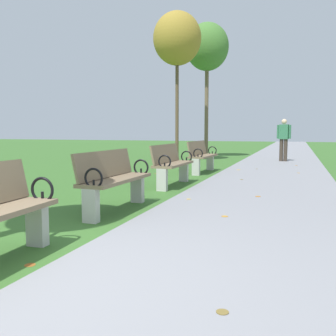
# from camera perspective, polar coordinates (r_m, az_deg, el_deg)

# --- Properties ---
(ground_plane) EXTENTS (80.00, 80.00, 0.00)m
(ground_plane) POSITION_cam_1_polar(r_m,az_deg,el_deg) (3.32, -21.79, -15.84)
(ground_plane) COLOR #386628
(paved_walkway) EXTENTS (2.94, 44.00, 0.02)m
(paved_walkway) POSITION_cam_1_polar(r_m,az_deg,el_deg) (20.37, 17.26, 2.11)
(paved_walkway) COLOR gray
(paved_walkway) RESTS_ON ground
(park_bench_2) EXTENTS (0.49, 1.60, 0.90)m
(park_bench_2) POSITION_cam_1_polar(r_m,az_deg,el_deg) (5.62, -8.26, -1.63)
(park_bench_2) COLOR #7A664C
(park_bench_2) RESTS_ON ground
(park_bench_3) EXTENTS (0.48, 1.60, 0.90)m
(park_bench_3) POSITION_cam_1_polar(r_m,az_deg,el_deg) (8.13, 0.54, 0.68)
(park_bench_3) COLOR #7A664C
(park_bench_3) RESTS_ON ground
(park_bench_4) EXTENTS (0.53, 1.62, 0.90)m
(park_bench_4) POSITION_cam_1_polar(r_m,az_deg,el_deg) (10.76, 5.15, 1.89)
(park_bench_4) COLOR #7A664C
(park_bench_4) RESTS_ON ground
(tree_2) EXTENTS (1.79, 1.79, 5.58)m
(tree_2) POSITION_cam_1_polar(r_m,az_deg,el_deg) (14.73, 1.40, 18.96)
(tree_2) COLOR brown
(tree_2) RESTS_ON ground
(tree_3) EXTENTS (1.84, 1.84, 5.78)m
(tree_3) POSITION_cam_1_polar(r_m,az_deg,el_deg) (16.95, 5.96, 17.69)
(tree_3) COLOR brown
(tree_3) RESTS_ON ground
(pedestrian_walking) EXTENTS (0.52, 0.28, 1.62)m
(pedestrian_walking) POSITION_cam_1_polar(r_m,az_deg,el_deg) (15.12, 17.16, 4.43)
(pedestrian_walking) COLOR #3D3328
(pedestrian_walking) RESTS_ON paved_walkway
(scattered_leaves) EXTENTS (4.56, 11.94, 0.02)m
(scattered_leaves) POSITION_cam_1_polar(r_m,az_deg,el_deg) (7.61, 4.15, -3.26)
(scattered_leaves) COLOR brown
(scattered_leaves) RESTS_ON ground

